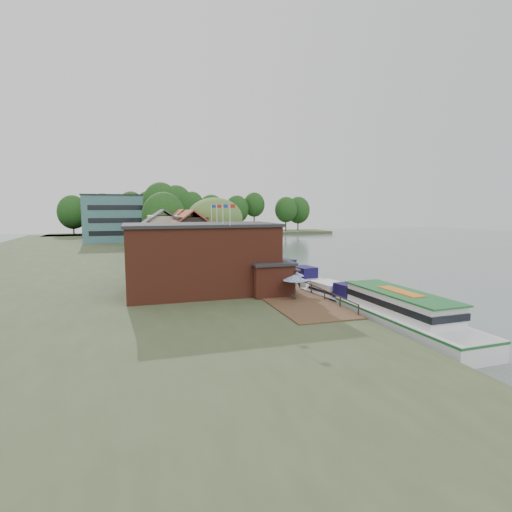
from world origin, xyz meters
TOP-DOWN VIEW (x-y plane):
  - ground at (0.00, 0.00)m, footprint 260.00×260.00m
  - land_bank at (-30.00, 35.00)m, footprint 50.00×140.00m
  - quay_deck at (-8.00, 10.00)m, footprint 6.00×50.00m
  - quay_rail at (-5.30, 10.50)m, footprint 0.20×49.00m
  - pub at (-14.00, -1.00)m, footprint 20.00×11.00m
  - hotel_block at (-22.00, 70.00)m, footprint 25.40×12.40m
  - cottage_a at (-15.00, 14.00)m, footprint 8.60×7.60m
  - cottage_b at (-18.00, 24.00)m, footprint 9.60×8.60m
  - cottage_c at (-14.00, 33.00)m, footprint 7.60×7.60m
  - willow at (-10.50, 19.00)m, footprint 8.60×8.60m
  - umbrella_0 at (-8.06, -7.07)m, footprint 2.34×2.34m
  - umbrella_1 at (-7.20, -4.57)m, footprint 2.36×2.36m
  - umbrella_2 at (-7.50, -0.19)m, footprint 2.17×2.17m
  - umbrella_3 at (-6.63, 2.94)m, footprint 2.41×2.41m
  - umbrella_4 at (-8.01, 5.26)m, footprint 2.21×2.21m
  - umbrella_5 at (-6.73, 7.65)m, footprint 2.24×2.24m
  - cruiser_0 at (-3.28, -7.28)m, footprint 5.24×11.21m
  - cruiser_1 at (-2.37, 5.97)m, footprint 5.04×10.34m
  - cruiser_2 at (-2.28, 13.69)m, footprint 6.19×10.33m
  - cruiser_3 at (-3.35, 22.44)m, footprint 5.67×11.21m
  - cruiser_4 at (-3.53, 35.81)m, footprint 5.62×10.88m
  - tour_boat at (-2.38, -16.16)m, footprint 4.65×15.00m
  - swan at (-4.50, -10.09)m, footprint 0.44×0.44m
  - bank_tree_0 at (-16.56, 40.59)m, footprint 8.68×8.68m
  - bank_tree_1 at (-16.51, 48.77)m, footprint 7.75×7.75m
  - bank_tree_2 at (-12.11, 58.75)m, footprint 8.10×8.10m
  - bank_tree_3 at (-17.16, 76.18)m, footprint 6.59×6.59m
  - bank_tree_4 at (-15.90, 85.66)m, footprint 6.02×6.02m
  - bank_tree_5 at (-17.25, 94.26)m, footprint 8.30×8.30m

SIDE VIEW (x-z plane):
  - ground at x=0.00m, z-range 0.00..0.00m
  - swan at x=-4.50m, z-range 0.00..0.44m
  - land_bank at x=-30.00m, z-range 0.00..1.00m
  - quay_deck at x=-8.00m, z-range 1.00..1.10m
  - cruiser_2 at x=-2.28m, z-range 0.00..2.38m
  - cruiser_1 at x=-2.37m, z-range 0.00..2.40m
  - cruiser_4 at x=-3.53m, z-range 0.00..2.54m
  - cruiser_3 at x=-3.35m, z-range 0.00..2.63m
  - cruiser_0 at x=-3.28m, z-range 0.00..2.65m
  - quay_rail at x=-5.30m, z-range 1.00..2.00m
  - tour_boat at x=-2.38m, z-range 0.00..3.25m
  - umbrella_0 at x=-8.06m, z-range 1.10..3.48m
  - umbrella_1 at x=-7.20m, z-range 1.10..3.48m
  - umbrella_2 at x=-7.50m, z-range 1.10..3.48m
  - umbrella_3 at x=-6.63m, z-range 1.10..3.48m
  - umbrella_4 at x=-8.01m, z-range 1.10..3.48m
  - umbrella_5 at x=-6.73m, z-range 1.10..3.48m
  - pub at x=-14.00m, z-range 1.00..8.30m
  - cottage_a at x=-15.00m, z-range 1.00..9.50m
  - cottage_b at x=-18.00m, z-range 1.00..9.50m
  - cottage_c at x=-14.00m, z-range 1.00..9.50m
  - willow at x=-10.50m, z-range 1.00..11.43m
  - bank_tree_3 at x=-17.16m, z-range 1.00..12.47m
  - bank_tree_0 at x=-16.56m, z-range 1.00..13.02m
  - hotel_block at x=-22.00m, z-range 1.00..13.30m
  - bank_tree_4 at x=-15.90m, z-range 1.00..14.53m
  - bank_tree_5 at x=-17.25m, z-range 1.00..15.36m
  - bank_tree_2 at x=-12.11m, z-range 1.00..15.39m
  - bank_tree_1 at x=-16.51m, z-range 1.00..15.43m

